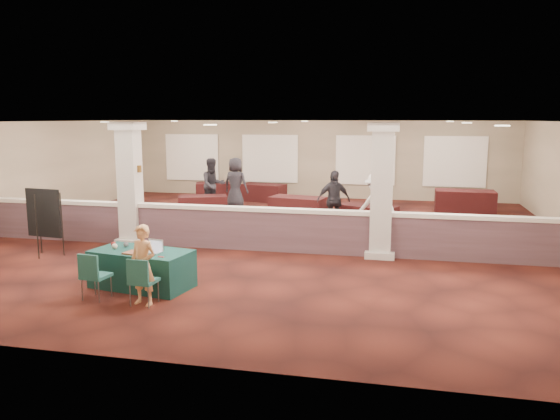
% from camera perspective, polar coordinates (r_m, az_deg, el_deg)
% --- Properties ---
extents(ground, '(16.00, 16.00, 0.00)m').
position_cam_1_polar(ground, '(15.27, -0.73, -2.90)').
color(ground, '#4C1B13').
rests_on(ground, ground).
extents(wall_back, '(16.00, 0.04, 3.20)m').
position_cam_1_polar(wall_back, '(22.84, 3.87, 5.31)').
color(wall_back, '#7E7057').
rests_on(wall_back, ground).
extents(wall_front, '(16.00, 0.04, 3.20)m').
position_cam_1_polar(wall_front, '(7.55, -14.77, -3.81)').
color(wall_front, '#7E7057').
rests_on(wall_front, ground).
extents(wall_left, '(0.04, 16.00, 3.20)m').
position_cam_1_polar(wall_left, '(18.54, -25.62, 3.38)').
color(wall_left, '#7E7057').
rests_on(wall_left, ground).
extents(ceiling, '(16.00, 16.00, 0.02)m').
position_cam_1_polar(ceiling, '(14.91, -0.75, 9.19)').
color(ceiling, silver).
rests_on(ceiling, wall_back).
extents(partition_wall, '(15.60, 0.28, 1.10)m').
position_cam_1_polar(partition_wall, '(13.73, -2.16, -1.91)').
color(partition_wall, '#4C3339').
rests_on(partition_wall, ground).
extents(column_left, '(0.72, 0.72, 3.20)m').
position_cam_1_polar(column_left, '(14.83, -15.40, 2.79)').
color(column_left, beige).
rests_on(column_left, ground).
extents(column_right, '(0.72, 0.72, 3.20)m').
position_cam_1_polar(column_right, '(13.13, 10.59, 2.13)').
color(column_right, beige).
rests_on(column_right, ground).
extents(sconce_left, '(0.12, 0.12, 0.18)m').
position_cam_1_polar(sconce_left, '(14.93, -16.42, 4.19)').
color(sconce_left, brown).
rests_on(sconce_left, column_left).
extents(sconce_right, '(0.12, 0.12, 0.18)m').
position_cam_1_polar(sconce_right, '(14.66, -14.50, 4.19)').
color(sconce_right, brown).
rests_on(sconce_right, column_left).
extents(near_table, '(2.07, 1.29, 0.74)m').
position_cam_1_polar(near_table, '(11.15, -14.23, -5.97)').
color(near_table, '#0F3932').
rests_on(near_table, ground).
extents(conf_chair_main, '(0.46, 0.46, 0.87)m').
position_cam_1_polar(conf_chair_main, '(10.03, -14.29, -6.87)').
color(conf_chair_main, '#1B4E50').
rests_on(conf_chair_main, ground).
extents(conf_chair_side, '(0.49, 0.49, 0.88)m').
position_cam_1_polar(conf_chair_side, '(10.59, -18.97, -6.19)').
color(conf_chair_side, '#1B4E50').
rests_on(conf_chair_side, ground).
extents(easel_board, '(0.97, 0.53, 1.65)m').
position_cam_1_polar(easel_board, '(14.20, -23.47, -0.36)').
color(easel_board, black).
rests_on(easel_board, ground).
extents(woman, '(0.58, 0.45, 1.46)m').
position_cam_1_polar(woman, '(10.03, -14.14, -5.60)').
color(woman, '#F8B16B').
rests_on(woman, ground).
extents(far_table_front_left, '(1.83, 1.37, 0.67)m').
position_cam_1_polar(far_table_front_left, '(18.95, -8.08, 0.49)').
color(far_table_front_left, black).
rests_on(far_table_front_left, ground).
extents(far_table_front_center, '(1.95, 1.24, 0.73)m').
position_cam_1_polar(far_table_front_center, '(18.06, 1.89, 0.23)').
color(far_table_front_center, black).
rests_on(far_table_front_center, ground).
extents(far_table_front_right, '(1.88, 1.41, 0.68)m').
position_cam_1_polar(far_table_front_right, '(16.84, 9.18, -0.66)').
color(far_table_front_right, black).
rests_on(far_table_front_right, ground).
extents(far_table_back_left, '(1.90, 1.34, 0.70)m').
position_cam_1_polar(far_table_back_left, '(22.43, -6.54, 1.97)').
color(far_table_back_left, black).
rests_on(far_table_back_left, ground).
extents(far_table_back_center, '(1.84, 1.19, 0.69)m').
position_cam_1_polar(far_table_back_center, '(21.88, -1.72, 1.83)').
color(far_table_back_center, black).
rests_on(far_table_back_center, ground).
extents(far_table_back_right, '(2.02, 1.03, 0.81)m').
position_cam_1_polar(far_table_back_right, '(20.10, 18.74, 0.80)').
color(far_table_back_right, black).
rests_on(far_table_back_right, ground).
extents(attendee_a, '(1.02, 0.98, 1.90)m').
position_cam_1_polar(attendee_a, '(19.56, -7.02, 2.61)').
color(attendee_a, black).
rests_on(attendee_a, ground).
extents(attendee_b, '(1.32, 1.01, 1.88)m').
position_cam_1_polar(attendee_b, '(14.79, 10.06, 0.24)').
color(attendee_b, silver).
rests_on(attendee_b, ground).
extents(attendee_c, '(1.15, 0.93, 1.78)m').
position_cam_1_polar(attendee_c, '(16.31, 5.61, 1.03)').
color(attendee_c, black).
rests_on(attendee_c, ground).
extents(attendee_d, '(1.01, 0.68, 1.89)m').
position_cam_1_polar(attendee_d, '(19.93, -4.66, 2.78)').
color(attendee_d, black).
rests_on(attendee_d, ground).
extents(laptop_base, '(0.37, 0.29, 0.02)m').
position_cam_1_polar(laptop_base, '(10.84, -13.17, -4.30)').
color(laptop_base, silver).
rests_on(laptop_base, near_table).
extents(laptop_screen, '(0.33, 0.07, 0.22)m').
position_cam_1_polar(laptop_screen, '(10.90, -12.84, -3.55)').
color(laptop_screen, silver).
rests_on(laptop_screen, near_table).
extents(screen_glow, '(0.30, 0.06, 0.19)m').
position_cam_1_polar(screen_glow, '(10.90, -12.86, -3.64)').
color(screen_glow, silver).
rests_on(screen_glow, near_table).
extents(knitting, '(0.45, 0.37, 0.03)m').
position_cam_1_polar(knitting, '(10.83, -14.90, -4.35)').
color(knitting, '#B6481D').
rests_on(knitting, near_table).
extents(yarn_cream, '(0.11, 0.11, 0.11)m').
position_cam_1_polar(yarn_cream, '(11.31, -16.90, -3.65)').
color(yarn_cream, beige).
rests_on(yarn_cream, near_table).
extents(yarn_red, '(0.10, 0.10, 0.10)m').
position_cam_1_polar(yarn_red, '(11.52, -17.01, -3.44)').
color(yarn_red, maroon).
rests_on(yarn_red, near_table).
extents(yarn_grey, '(0.11, 0.11, 0.11)m').
position_cam_1_polar(yarn_grey, '(11.41, -15.80, -3.49)').
color(yarn_grey, '#4F4E54').
rests_on(yarn_grey, near_table).
extents(scissors, '(0.13, 0.05, 0.01)m').
position_cam_1_polar(scissors, '(10.46, -12.33, -4.80)').
color(scissors, red).
rests_on(scissors, near_table).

